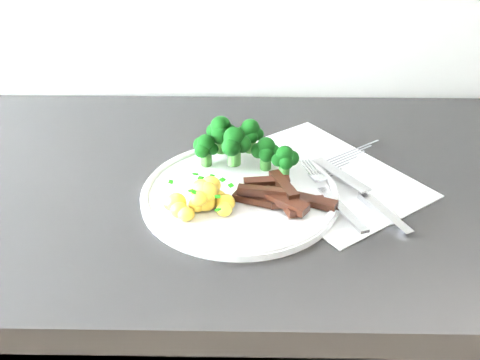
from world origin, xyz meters
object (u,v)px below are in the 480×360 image
recipe_paper (321,175)px  beef_strips (282,197)px  potatoes (201,198)px  plate (240,193)px  broccoli (242,143)px  knife (371,202)px  fork (333,197)px

recipe_paper → beef_strips: (-0.06, -0.09, 0.02)m
potatoes → beef_strips: size_ratio=0.67×
plate → broccoli: (0.00, 0.07, 0.04)m
potatoes → knife: 0.23m
plate → recipe_paper: bearing=26.8°
plate → broccoli: bearing=89.0°
beef_strips → broccoli: bearing=119.7°
recipe_paper → fork: (0.01, -0.09, 0.02)m
broccoli → potatoes: bearing=-114.8°
beef_strips → fork: 0.07m
fork → beef_strips: bearing=-177.5°
broccoli → plate: bearing=-91.0°
recipe_paper → knife: knife is taller
plate → fork: 0.13m
potatoes → knife: bearing=4.9°
beef_strips → plate: bearing=155.4°
plate → fork: size_ratio=1.55×
plate → potatoes: bearing=-141.8°
potatoes → plate: bearing=38.2°
plate → beef_strips: bearing=-24.6°
potatoes → beef_strips: bearing=7.1°
plate → knife: bearing=-6.3°
knife → beef_strips: bearing=-177.0°
broccoli → potatoes: (-0.05, -0.11, -0.02)m
knife → plate: bearing=173.7°
potatoes → knife: potatoes is taller
potatoes → recipe_paper: bearing=30.4°
potatoes → beef_strips: (0.11, 0.01, -0.01)m
plate → knife: (0.18, -0.02, 0.00)m
recipe_paper → plate: bearing=-153.2°
broccoli → fork: 0.16m
knife → fork: bearing=-176.4°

